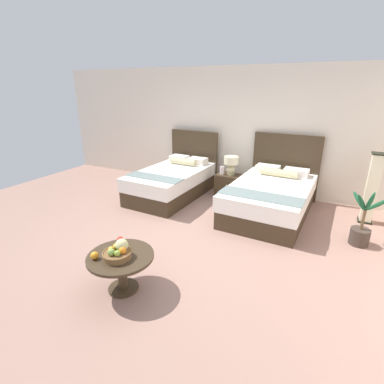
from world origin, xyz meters
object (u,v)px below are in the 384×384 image
Objects in this scene: bed_near_corner at (271,196)px; vase at (222,170)px; fruit_bowl at (118,252)px; loose_orange at (95,255)px; bed_near_window at (173,181)px; loose_apple at (120,240)px; floor_lamp_corner at (372,189)px; coffee_table at (121,263)px; table_lamp at (231,163)px; nightstand at (230,185)px; potted_palm at (361,229)px.

bed_near_corner reaches higher than vase.
fruit_bowl is 0.26m from loose_orange.
loose_apple is (0.88, -2.82, 0.17)m from bed_near_window.
loose_apple is 0.06× the size of floor_lamp_corner.
coffee_table is 8.69× the size of loose_orange.
bed_near_corner is at bearing -166.40° from floor_lamp_corner.
table_lamp is 3.79m from loose_orange.
loose_apple is at bearing -94.46° from table_lamp.
vase is 0.22× the size of coffee_table.
vase is at bearing 88.46° from loose_orange.
bed_near_window is 2.80× the size of coffee_table.
coffee_table is at bearing -91.12° from nightstand.
nightstand is at bearing -90.00° from table_lamp.
bed_near_window reaches higher than loose_orange.
nightstand is 2.73m from potted_palm.
vase is at bearing 88.57° from loose_apple.
nightstand is (-1.01, 0.52, -0.09)m from bed_near_corner.
bed_near_corner reaches higher than coffee_table.
bed_near_corner reaches higher than loose_orange.
table_lamp is at bearing 156.26° from potted_palm.
bed_near_corner is at bearing 65.73° from loose_apple.
loose_orange is (-0.21, -0.19, 0.15)m from coffee_table.
vase is (-0.18, -0.06, -0.17)m from table_lamp.
coffee_table is at bearing -109.48° from bed_near_corner.
bed_near_corner reaches higher than fruit_bowl.
potted_palm is (3.65, -0.56, -0.07)m from bed_near_window.
fruit_bowl reaches higher than nightstand.
bed_near_corner is at bearing 0.08° from bed_near_window.
nightstand is 1.79× the size of fruit_bowl.
vase reaches higher than loose_apple.
bed_near_corner is 3.10m from loose_apple.
loose_orange reaches higher than nightstand.
floor_lamp_corner is 1.03m from potted_palm.
floor_lamp_corner reaches higher than loose_apple.
bed_near_window reaches higher than table_lamp.
table_lamp is 0.25m from vase.
potted_palm reaches higher than fruit_bowl.
nightstand is 0.38m from vase.
fruit_bowl reaches higher than loose_orange.
bed_near_window reaches higher than coffee_table.
floor_lamp_corner reaches higher than fruit_bowl.
potted_palm reaches higher than nightstand.
vase is 0.14× the size of floor_lamp_corner.
bed_near_window is at bearing 109.35° from fruit_bowl.
potted_palm is (2.57, 2.53, -0.28)m from fruit_bowl.
loose_apple is 0.92× the size of loose_orange.
bed_near_window is 26.42× the size of loose_apple.
table_lamp is at bearing 89.07° from fruit_bowl.
bed_near_window is 6.49× the size of fruit_bowl.
floor_lamp_corner reaches higher than potted_palm.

